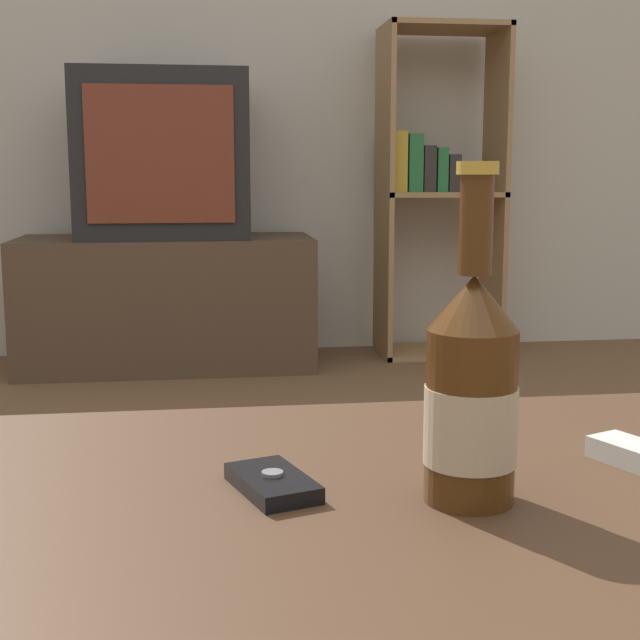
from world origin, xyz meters
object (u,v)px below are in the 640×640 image
(tv_stand, at_px, (167,302))
(bookshelf, at_px, (434,186))
(television, at_px, (163,156))
(cell_phone, at_px, (273,483))
(beer_bottle, at_px, (471,391))

(tv_stand, bearing_deg, bookshelf, 5.03)
(television, relative_size, cell_phone, 5.83)
(tv_stand, relative_size, cell_phone, 10.31)
(television, distance_m, beer_bottle, 2.73)
(television, xyz_separation_m, beer_bottle, (0.33, -2.70, -0.23))
(tv_stand, xyz_separation_m, television, (0.00, -0.00, 0.54))
(tv_stand, bearing_deg, cell_phone, -86.14)
(television, height_order, cell_phone, television)
(cell_phone, bearing_deg, beer_bottle, -33.23)
(tv_stand, relative_size, bookshelf, 0.84)
(television, xyz_separation_m, bookshelf, (1.05, 0.10, -0.11))
(bookshelf, relative_size, cell_phone, 12.23)
(tv_stand, relative_size, beer_bottle, 4.02)
(tv_stand, height_order, beer_bottle, beer_bottle)
(bookshelf, bearing_deg, beer_bottle, -104.36)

